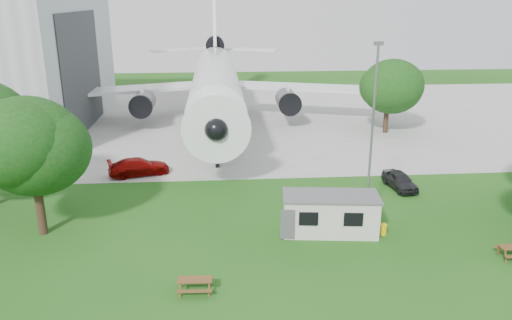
{
  "coord_description": "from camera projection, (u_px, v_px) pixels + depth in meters",
  "views": [
    {
      "loc": [
        -1.87,
        -24.71,
        14.67
      ],
      "look_at": [
        0.71,
        8.0,
        4.0
      ],
      "focal_mm": 35.0,
      "sensor_mm": 36.0,
      "label": 1
    }
  ],
  "objects": [
    {
      "name": "ground",
      "position": [
        255.0,
        271.0,
        28.11
      ],
      "size": [
        160.0,
        160.0,
        0.0
      ],
      "primitive_type": "plane",
      "color": "#2D671E"
    },
    {
      "name": "concrete_apron",
      "position": [
        232.0,
        118.0,
        64.13
      ],
      "size": [
        120.0,
        46.0,
        0.03
      ],
      "primitive_type": "cube",
      "color": "#B7B7B2",
      "rests_on": "ground"
    },
    {
      "name": "airliner",
      "position": [
        216.0,
        80.0,
        60.32
      ],
      "size": [
        46.36,
        47.73,
        17.69
      ],
      "color": "white",
      "rests_on": "ground"
    },
    {
      "name": "site_cabin",
      "position": [
        330.0,
        214.0,
        32.45
      ],
      "size": [
        6.88,
        3.38,
        2.62
      ],
      "color": "beige",
      "rests_on": "ground"
    },
    {
      "name": "picnic_west",
      "position": [
        195.0,
        292.0,
        26.16
      ],
      "size": [
        1.86,
        1.58,
        0.76
      ],
      "primitive_type": null,
      "rotation": [
        0.0,
        0.0,
        -0.04
      ],
      "color": "brown",
      "rests_on": "ground"
    },
    {
      "name": "lamp_mast",
      "position": [
        372.0,
        137.0,
        32.74
      ],
      "size": [
        0.16,
        0.16,
        12.0
      ],
      "primitive_type": "cylinder",
      "color": "slate",
      "rests_on": "ground"
    },
    {
      "name": "tree_west_small",
      "position": [
        32.0,
        148.0,
        30.85
      ],
      "size": [
        7.22,
        7.22,
        9.43
      ],
      "color": "#382619",
      "rests_on": "ground"
    },
    {
      "name": "tree_far_apron",
      "position": [
        389.0,
        86.0,
        55.47
      ],
      "size": [
        6.89,
        6.89,
        8.87
      ],
      "color": "#382619",
      "rests_on": "ground"
    },
    {
      "name": "car_ne_hatch",
      "position": [
        400.0,
        181.0,
        40.13
      ],
      "size": [
        2.14,
        4.21,
        1.37
      ],
      "primitive_type": "imported",
      "rotation": [
        0.0,
        0.0,
        0.13
      ],
      "color": "black",
      "rests_on": "ground"
    },
    {
      "name": "car_apron_van",
      "position": [
        139.0,
        167.0,
        43.19
      ],
      "size": [
        5.55,
        3.48,
        1.5
      ],
      "primitive_type": "imported",
      "rotation": [
        0.0,
        0.0,
        1.86
      ],
      "color": "maroon",
      "rests_on": "ground"
    }
  ]
}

